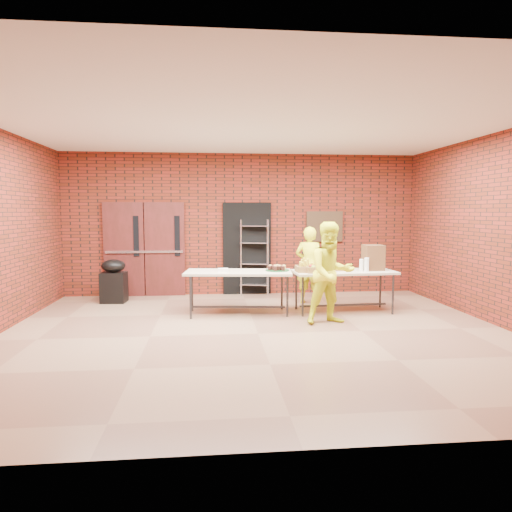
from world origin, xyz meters
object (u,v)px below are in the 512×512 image
(covered_grill, at_px, (114,281))
(volunteer_woman, at_px, (309,265))
(wire_rack, at_px, (254,257))
(table_left, at_px, (238,275))
(coffee_dispenser, at_px, (373,258))
(volunteer_man, at_px, (331,273))
(table_right, at_px, (344,274))

(covered_grill, distance_m, volunteer_woman, 4.08)
(wire_rack, relative_size, table_left, 0.85)
(table_left, height_order, coffee_dispenser, coffee_dispenser)
(volunteer_woman, relative_size, volunteer_man, 0.92)
(covered_grill, xyz_separation_m, volunteer_woman, (4.04, -0.51, 0.34))
(wire_rack, xyz_separation_m, volunteer_woman, (1.03, -1.08, -0.06))
(covered_grill, relative_size, volunteer_woman, 0.57)
(table_left, xyz_separation_m, covered_grill, (-2.53, 1.34, -0.28))
(table_right, xyz_separation_m, coffee_dispenser, (0.59, 0.06, 0.31))
(table_left, height_order, volunteer_woman, volunteer_woman)
(table_right, bearing_deg, coffee_dispenser, 3.22)
(wire_rack, xyz_separation_m, covered_grill, (-3.00, -0.57, -0.40))
(volunteer_woman, bearing_deg, covered_grill, 17.51)
(table_right, bearing_deg, volunteer_man, -121.58)
(wire_rack, xyz_separation_m, volunteer_man, (1.04, -2.78, 0.00))
(table_left, xyz_separation_m, coffee_dispenser, (2.58, 0.06, 0.29))
(covered_grill, height_order, volunteer_man, volunteer_man)
(wire_rack, height_order, table_left, wire_rack)
(table_left, bearing_deg, wire_rack, 82.19)
(volunteer_man, bearing_deg, table_right, 49.72)
(table_left, distance_m, volunteer_woman, 1.72)
(table_right, bearing_deg, wire_rack, 125.60)
(coffee_dispenser, height_order, volunteer_woman, volunteer_woman)
(table_right, xyz_separation_m, covered_grill, (-4.52, 1.34, -0.26))
(covered_grill, bearing_deg, table_right, -12.29)
(volunteer_woman, xyz_separation_m, volunteer_man, (0.01, -1.70, 0.07))
(table_right, bearing_deg, volunteer_woman, 117.28)
(table_left, xyz_separation_m, volunteer_woman, (1.51, 0.83, 0.06))
(wire_rack, distance_m, table_left, 1.97)
(table_right, height_order, volunteer_man, volunteer_man)
(coffee_dispenser, bearing_deg, table_right, -174.03)
(table_left, height_order, table_right, table_left)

